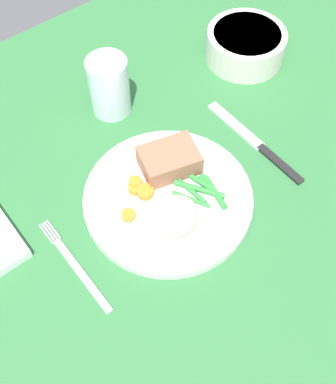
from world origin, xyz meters
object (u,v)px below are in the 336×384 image
meat_portion (169,160)px  water_glass (110,89)px  dinner_plate (168,199)px  salad_bowl (246,44)px  fork (75,266)px  knife (256,143)px

meat_portion → water_glass: size_ratio=0.83×
dinner_plate → salad_bowl: 34.10cm
dinner_plate → salad_bowl: (30.15, 15.75, 2.27)cm
dinner_plate → water_glass: 21.15cm
meat_portion → water_glass: water_glass is taller
dinner_plate → salad_bowl: salad_bowl is taller
meat_portion → dinner_plate: bearing=-130.6°
fork → water_glass: size_ratio=1.65×
meat_portion → fork: meat_portion is taller
dinner_plate → water_glass: size_ratio=2.45×
knife → water_glass: bearing=121.9°
dinner_plate → fork: dinner_plate is taller
water_glass → salad_bowl: 26.36cm
fork → salad_bowl: bearing=17.8°
dinner_plate → knife: dinner_plate is taller
dinner_plate → knife: size_ratio=1.20×
knife → water_glass: (-13.48, 20.70, 4.15)cm
knife → salad_bowl: 20.49cm
dinner_plate → meat_portion: (3.32, 3.87, 2.55)cm
meat_portion → knife: meat_portion is taller
water_glass → salad_bowl: bearing=-10.2°
knife → meat_portion: bearing=162.7°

